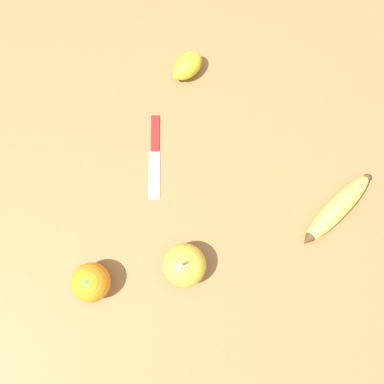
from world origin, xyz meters
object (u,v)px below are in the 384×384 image
(banana, at_px, (336,210))
(lemon, at_px, (187,66))
(orange, at_px, (91,282))
(apple, at_px, (186,266))
(paring_knife, at_px, (155,153))

(banana, relative_size, lemon, 2.54)
(banana, bearing_deg, orange, -27.91)
(apple, xyz_separation_m, paring_knife, (-0.15, -0.18, -0.03))
(apple, xyz_separation_m, lemon, (-0.33, -0.24, -0.01))
(apple, bearing_deg, lemon, -144.16)
(orange, bearing_deg, paring_knife, -167.04)
(orange, bearing_deg, apple, 135.38)
(lemon, height_order, paring_knife, lemon)
(apple, bearing_deg, paring_knife, -128.22)
(orange, relative_size, paring_knife, 0.47)
(orange, height_order, apple, apple)
(apple, distance_m, paring_knife, 0.24)
(banana, height_order, lemon, lemon)
(banana, height_order, orange, orange)
(banana, height_order, apple, apple)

